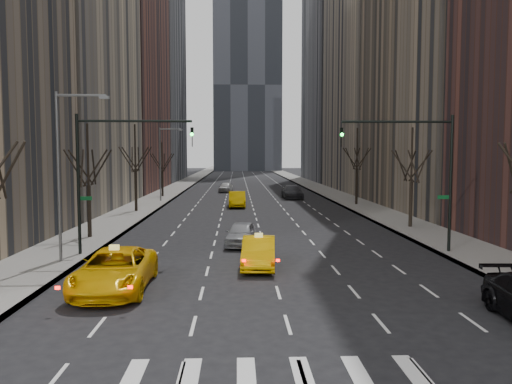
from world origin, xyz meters
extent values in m
plane|color=black|center=(0.00, 0.00, 0.00)|extent=(400.00, 400.00, 0.00)
cube|color=slate|center=(-12.25, 70.00, 0.07)|extent=(4.50, 320.00, 0.15)
cube|color=slate|center=(12.25, 70.00, 0.07)|extent=(4.50, 320.00, 0.15)
cube|color=brown|center=(-21.50, 66.00, 22.00)|extent=(14.00, 28.00, 44.00)
cube|color=slate|center=(-21.50, 96.00, 30.00)|extent=(14.00, 30.00, 60.00)
cube|color=tan|center=(21.50, 64.00, 25.00)|extent=(14.00, 28.00, 50.00)
cube|color=slate|center=(21.50, 95.00, 29.00)|extent=(14.00, 30.00, 58.00)
cube|color=black|center=(2.00, 170.00, 60.00)|extent=(24.00, 24.00, 120.00)
cylinder|color=black|center=(-11.19, 4.29, 5.16)|extent=(1.74, 0.72, 2.52)
cylinder|color=black|center=(-12.00, 18.00, 1.93)|extent=(0.28, 0.28, 3.57)
cylinder|color=black|center=(-12.00, 18.00, 5.84)|extent=(0.16, 0.16, 4.25)
cylinder|color=black|center=(-11.85, 18.85, 4.95)|extent=(0.42, 1.80, 2.52)
cylinder|color=black|center=(-11.19, 18.29, 4.95)|extent=(1.74, 0.72, 2.52)
cylinder|color=black|center=(-11.34, 17.45, 4.95)|extent=(1.46, 1.25, 2.52)
cylinder|color=black|center=(-12.15, 17.15, 4.95)|extent=(0.42, 1.80, 2.52)
cylinder|color=black|center=(-12.81, 17.71, 4.95)|extent=(1.74, 0.72, 2.52)
cylinder|color=black|center=(-12.66, 18.55, 4.95)|extent=(1.46, 1.25, 2.52)
cylinder|color=black|center=(-12.00, 34.00, 2.15)|extent=(0.28, 0.28, 3.99)
cylinder|color=black|center=(-12.00, 34.00, 6.52)|extent=(0.16, 0.16, 4.75)
cylinder|color=black|center=(-11.85, 34.85, 5.37)|extent=(0.42, 1.80, 2.52)
cylinder|color=black|center=(-11.19, 34.29, 5.37)|extent=(1.74, 0.72, 2.52)
cylinder|color=black|center=(-11.34, 33.45, 5.37)|extent=(1.46, 1.25, 2.52)
cylinder|color=black|center=(-12.15, 33.15, 5.37)|extent=(0.42, 1.80, 2.52)
cylinder|color=black|center=(-12.81, 33.71, 5.37)|extent=(1.74, 0.72, 2.52)
cylinder|color=black|center=(-12.66, 34.55, 5.37)|extent=(1.46, 1.25, 2.52)
cylinder|color=black|center=(-12.00, 52.00, 1.83)|extent=(0.28, 0.28, 3.36)
cylinder|color=black|center=(-12.00, 52.00, 5.51)|extent=(0.16, 0.16, 4.00)
cylinder|color=black|center=(-11.85, 52.85, 4.74)|extent=(0.42, 1.80, 2.52)
cylinder|color=black|center=(-11.19, 52.29, 4.74)|extent=(1.74, 0.72, 2.52)
cylinder|color=black|center=(-11.34, 51.45, 4.74)|extent=(1.46, 1.25, 2.52)
cylinder|color=black|center=(-12.15, 51.15, 4.74)|extent=(0.42, 1.80, 2.52)
cylinder|color=black|center=(-12.81, 51.71, 4.74)|extent=(1.74, 0.72, 2.52)
cylinder|color=black|center=(-12.66, 52.55, 4.74)|extent=(1.46, 1.25, 2.52)
cylinder|color=black|center=(11.34, 6.55, 5.16)|extent=(1.46, 1.25, 2.52)
cylinder|color=black|center=(12.00, 22.00, 1.93)|extent=(0.28, 0.28, 3.57)
cylinder|color=black|center=(12.00, 22.00, 5.84)|extent=(0.16, 0.16, 4.25)
cylinder|color=black|center=(12.15, 22.85, 4.95)|extent=(0.42, 1.80, 2.52)
cylinder|color=black|center=(12.81, 22.29, 4.95)|extent=(1.74, 0.72, 2.52)
cylinder|color=black|center=(12.66, 21.45, 4.95)|extent=(1.46, 1.25, 2.52)
cylinder|color=black|center=(11.85, 21.15, 4.95)|extent=(0.42, 1.80, 2.52)
cylinder|color=black|center=(11.19, 21.71, 4.95)|extent=(1.74, 0.72, 2.52)
cylinder|color=black|center=(11.34, 22.55, 4.95)|extent=(1.46, 1.25, 2.52)
cylinder|color=black|center=(12.00, 40.00, 2.15)|extent=(0.28, 0.28, 3.99)
cylinder|color=black|center=(12.00, 40.00, 6.52)|extent=(0.16, 0.16, 4.75)
cylinder|color=black|center=(12.15, 40.85, 5.37)|extent=(0.42, 1.80, 2.52)
cylinder|color=black|center=(12.81, 40.29, 5.37)|extent=(1.74, 0.72, 2.52)
cylinder|color=black|center=(12.66, 39.45, 5.37)|extent=(1.46, 1.25, 2.52)
cylinder|color=black|center=(11.85, 39.15, 5.37)|extent=(0.42, 1.80, 2.52)
cylinder|color=black|center=(11.19, 39.71, 5.37)|extent=(1.74, 0.72, 2.52)
cylinder|color=black|center=(11.34, 40.55, 5.37)|extent=(1.46, 1.25, 2.52)
cylinder|color=black|center=(-10.80, 12.00, 4.15)|extent=(0.18, 0.18, 8.00)
cylinder|color=black|center=(-7.55, 12.00, 7.75)|extent=(6.50, 0.14, 0.14)
imported|color=black|center=(-4.30, 12.00, 6.85)|extent=(0.18, 0.22, 1.10)
sphere|color=#0CFF33|center=(-4.30, 11.82, 7.00)|extent=(0.20, 0.20, 0.20)
cube|color=#0C5926|center=(-10.40, 12.00, 3.35)|extent=(0.70, 0.04, 0.22)
cylinder|color=black|center=(10.80, 12.00, 4.15)|extent=(0.18, 0.18, 8.00)
cylinder|color=black|center=(7.55, 12.00, 7.75)|extent=(6.50, 0.14, 0.14)
imported|color=black|center=(4.30, 12.00, 6.85)|extent=(0.18, 0.22, 1.10)
sphere|color=#0CFF33|center=(4.30, 11.82, 7.00)|extent=(0.20, 0.20, 0.20)
cube|color=#0C5926|center=(10.40, 12.00, 3.35)|extent=(0.70, 0.04, 0.22)
cylinder|color=slate|center=(-11.20, 10.00, 4.65)|extent=(0.16, 0.16, 9.00)
cylinder|color=slate|center=(-9.90, 10.00, 8.95)|extent=(2.60, 0.14, 0.14)
cube|color=slate|center=(-8.70, 10.00, 8.85)|extent=(0.50, 0.22, 0.15)
cylinder|color=slate|center=(-11.20, 45.00, 4.65)|extent=(0.16, 0.16, 9.00)
cylinder|color=slate|center=(-9.90, 45.00, 8.95)|extent=(2.60, 0.14, 0.14)
cube|color=slate|center=(-8.70, 45.00, 8.85)|extent=(0.50, 0.22, 0.15)
imported|color=#F7BA05|center=(-7.01, 4.59, 0.88)|extent=(3.04, 6.41, 1.77)
imported|color=#FEBB05|center=(-0.62, 8.78, 0.79)|extent=(1.97, 4.87, 1.57)
imported|color=gray|center=(-1.47, 15.11, 0.76)|extent=(2.37, 4.64, 1.51)
imported|color=#FFC305|center=(-1.75, 38.74, 0.86)|extent=(1.87, 5.25, 1.72)
imported|color=#333338|center=(5.58, 49.22, 0.86)|extent=(2.63, 6.02, 1.72)
imported|color=silver|center=(-3.50, 60.73, 0.78)|extent=(2.44, 4.76, 1.55)
camera|label=1|loc=(-1.73, -16.76, 5.86)|focal=35.00mm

